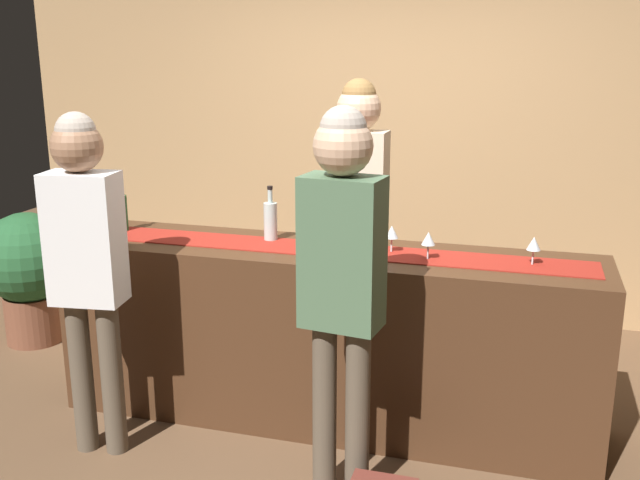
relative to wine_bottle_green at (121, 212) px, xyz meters
name	(u,v)px	position (x,y,z in m)	size (l,w,h in m)	color
ground_plane	(325,417)	(1.22, -0.05, -1.09)	(10.00, 10.00, 0.00)	brown
back_wall	(393,122)	(1.22, 1.85, 0.36)	(6.00, 0.12, 2.90)	tan
bar_counter	(325,336)	(1.22, -0.05, -0.60)	(2.88, 0.60, 0.97)	#472B19
counter_runner_cloth	(325,249)	(1.22, -0.05, -0.11)	(2.74, 0.28, 0.01)	maroon
wine_bottle_green	(121,212)	(0.00, 0.00, 0.00)	(0.07, 0.07, 0.30)	#194723
wine_bottle_amber	(311,224)	(1.12, 0.02, 0.00)	(0.07, 0.07, 0.30)	brown
wine_bottle_clear	(271,220)	(0.89, 0.05, 0.00)	(0.07, 0.07, 0.30)	#B2C6C1
wine_glass_near_customer	(392,233)	(1.57, -0.01, -0.01)	(0.07, 0.07, 0.14)	silver
wine_glass_mid_counter	(534,245)	(2.27, -0.04, -0.01)	(0.07, 0.07, 0.14)	silver
wine_glass_far_end	(428,239)	(1.77, -0.09, -0.01)	(0.07, 0.07, 0.14)	silver
bartender	(358,195)	(1.26, 0.53, 0.06)	(0.34, 0.26, 1.83)	#26262B
customer_sipping	(342,264)	(1.48, -0.71, 0.03)	(0.36, 0.25, 1.78)	brown
customer_browsing	(86,250)	(0.21, -0.68, -0.02)	(0.36, 0.24, 1.72)	brown
potted_plant_tall	(29,268)	(-1.02, 0.44, -0.56)	(0.63, 0.63, 0.92)	brown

